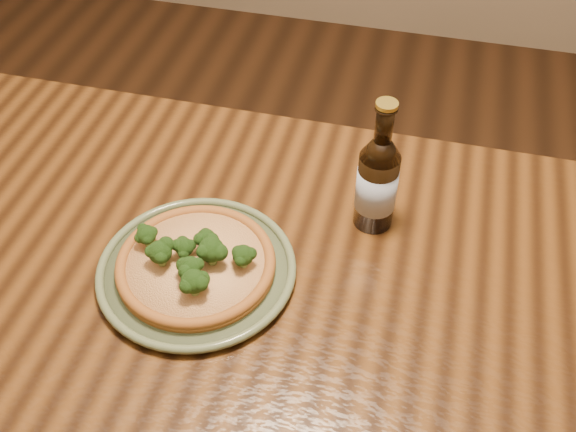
% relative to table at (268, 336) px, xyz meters
% --- Properties ---
extents(table, '(1.60, 0.90, 0.75)m').
position_rel_table_xyz_m(table, '(0.00, 0.00, 0.00)').
color(table, '#4B2A10').
rests_on(table, ground).
extents(plate, '(0.31, 0.31, 0.02)m').
position_rel_table_xyz_m(plate, '(-0.12, 0.02, 0.10)').
color(plate, '#586545').
rests_on(plate, table).
extents(pizza, '(0.25, 0.25, 0.07)m').
position_rel_table_xyz_m(pizza, '(-0.12, 0.02, 0.12)').
color(pizza, '#945621').
rests_on(pizza, plate).
extents(beer_bottle, '(0.07, 0.07, 0.24)m').
position_rel_table_xyz_m(beer_bottle, '(0.13, 0.21, 0.18)').
color(beer_bottle, black).
rests_on(beer_bottle, table).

